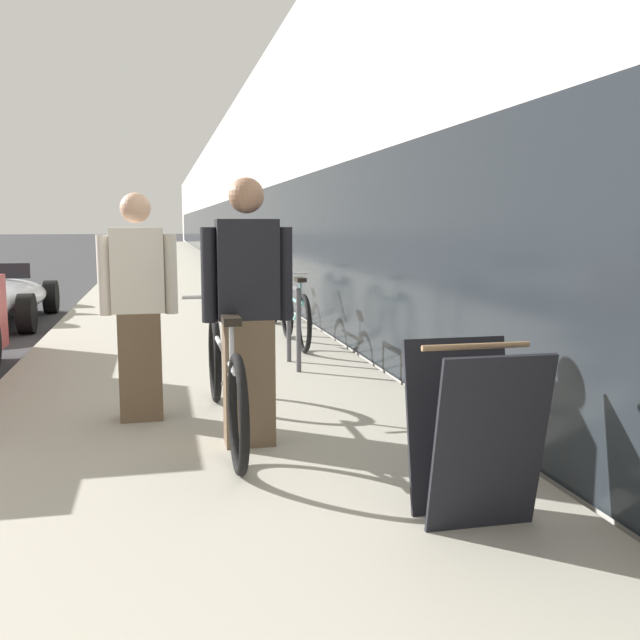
# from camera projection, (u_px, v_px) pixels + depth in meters

# --- Properties ---
(sidewalk_slab) EXTENTS (3.66, 70.00, 0.15)m
(sidewalk_slab) POSITION_uv_depth(u_px,v_px,m) (169.00, 270.00, 23.70)
(sidewalk_slab) COLOR #A39E8E
(sidewalk_slab) RESTS_ON ground
(storefront_facade) EXTENTS (10.01, 70.00, 5.05)m
(storefront_facade) POSITION_uv_depth(u_px,v_px,m) (318.00, 203.00, 32.59)
(storefront_facade) COLOR #BCB7AD
(storefront_facade) RESTS_ON ground
(tandem_bicycle) EXTENTS (0.52, 2.49, 0.91)m
(tandem_bicycle) POSITION_uv_depth(u_px,v_px,m) (225.00, 379.00, 5.03)
(tandem_bicycle) COLOR black
(tandem_bicycle) RESTS_ON sidewalk_slab
(person_rider) EXTENTS (0.60, 0.24, 1.77)m
(person_rider) POSITION_uv_depth(u_px,v_px,m) (248.00, 313.00, 4.70)
(person_rider) COLOR brown
(person_rider) RESTS_ON sidewalk_slab
(person_bystander) EXTENTS (0.58, 0.23, 1.70)m
(person_bystander) POSITION_uv_depth(u_px,v_px,m) (139.00, 307.00, 5.31)
(person_bystander) COLOR brown
(person_bystander) RESTS_ON sidewalk_slab
(bike_rack_hoop) EXTENTS (0.05, 0.60, 0.84)m
(bike_rack_hoop) POSITION_uv_depth(u_px,v_px,m) (294.00, 318.00, 7.33)
(bike_rack_hoop) COLOR #4C4C51
(bike_rack_hoop) RESTS_ON sidewalk_slab
(cruiser_bike_nearest) EXTENTS (0.52, 1.77, 0.86)m
(cruiser_bike_nearest) POSITION_uv_depth(u_px,v_px,m) (295.00, 315.00, 8.65)
(cruiser_bike_nearest) COLOR black
(cruiser_bike_nearest) RESTS_ON sidewalk_slab
(cruiser_bike_middle) EXTENTS (0.52, 1.68, 0.87)m
(cruiser_bike_middle) POSITION_uv_depth(u_px,v_px,m) (269.00, 296.00, 11.01)
(cruiser_bike_middle) COLOR black
(cruiser_bike_middle) RESTS_ON sidewalk_slab
(sandwich_board_sign) EXTENTS (0.56, 0.56, 0.90)m
(sandwich_board_sign) POSITION_uv_depth(u_px,v_px,m) (474.00, 432.00, 3.53)
(sandwich_board_sign) COLOR black
(sandwich_board_sign) RESTS_ON sidewalk_slab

